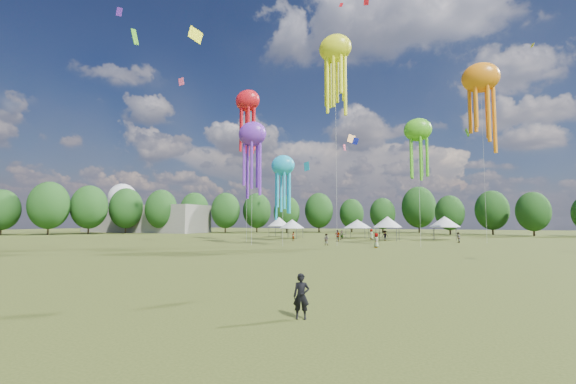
% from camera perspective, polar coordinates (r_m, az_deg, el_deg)
% --- Properties ---
extents(ground, '(300.00, 300.00, 0.00)m').
position_cam_1_polar(ground, '(21.23, -17.60, -13.43)').
color(ground, '#384416').
rests_on(ground, ground).
extents(observer_main, '(0.66, 0.54, 1.57)m').
position_cam_1_polar(observer_main, '(13.68, 2.03, -15.45)').
color(observer_main, black).
rests_on(observer_main, ground).
extents(spectator_near, '(0.90, 0.76, 1.63)m').
position_cam_1_polar(spectator_near, '(53.58, 5.79, -7.16)').
color(spectator_near, gray).
rests_on(spectator_near, ground).
extents(spectators_far, '(26.43, 23.67, 1.92)m').
position_cam_1_polar(spectators_far, '(65.16, 12.07, -6.52)').
color(spectators_far, gray).
rests_on(spectators_far, ground).
extents(festival_tents, '(37.79, 12.39, 4.28)m').
position_cam_1_polar(festival_tents, '(73.67, 10.20, -4.58)').
color(festival_tents, '#47474C').
rests_on(festival_tents, ground).
extents(show_kites, '(39.93, 21.67, 30.09)m').
position_cam_1_polar(show_kites, '(58.94, 11.52, 12.10)').
color(show_kites, purple).
rests_on(show_kites, ground).
extents(small_kites, '(74.22, 62.32, 46.70)m').
position_cam_1_polar(small_kites, '(64.75, 10.31, 20.12)').
color(small_kites, purple).
rests_on(small_kites, ground).
extents(treeline, '(201.57, 95.24, 13.43)m').
position_cam_1_polar(treeline, '(80.37, 10.87, -2.10)').
color(treeline, '#38281C').
rests_on(treeline, ground).
extents(hangar, '(40.00, 12.00, 8.00)m').
position_cam_1_polar(hangar, '(122.73, -20.83, -3.85)').
color(hangar, gray).
rests_on(hangar, ground).
extents(radome, '(9.00, 9.00, 16.00)m').
position_cam_1_polar(radome, '(138.55, -23.77, -1.32)').
color(radome, white).
rests_on(radome, ground).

